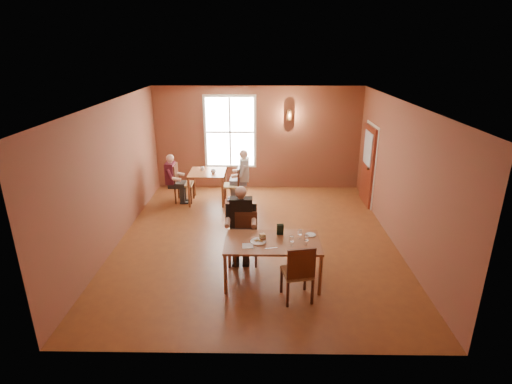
{
  "coord_description": "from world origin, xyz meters",
  "views": [
    {
      "loc": [
        0.12,
        -7.96,
        4.05
      ],
      "look_at": [
        0.0,
        0.2,
        1.05
      ],
      "focal_mm": 28.0,
      "sensor_mm": 36.0,
      "label": 1
    }
  ],
  "objects_px": {
    "main_table": "(272,261)",
    "chair_empty": "(297,271)",
    "chair_diner_maroon": "(184,183)",
    "diner_maroon": "(183,179)",
    "diner_main": "(246,230)",
    "second_table": "(208,187)",
    "chair_diner_main": "(246,239)",
    "chair_diner_white": "(232,185)",
    "diner_white": "(233,177)"
  },
  "relations": [
    {
      "from": "second_table",
      "to": "chair_diner_maroon",
      "type": "height_order",
      "value": "chair_diner_maroon"
    },
    {
      "from": "main_table",
      "to": "chair_diner_main",
      "type": "xyz_separation_m",
      "value": [
        -0.5,
        0.65,
        0.1
      ]
    },
    {
      "from": "chair_diner_maroon",
      "to": "second_table",
      "type": "bearing_deg",
      "value": 90.0
    },
    {
      "from": "diner_main",
      "to": "chair_empty",
      "type": "xyz_separation_m",
      "value": [
        0.9,
        -1.16,
        -0.2
      ]
    },
    {
      "from": "chair_diner_white",
      "to": "diner_white",
      "type": "relative_size",
      "value": 0.7
    },
    {
      "from": "chair_diner_maroon",
      "to": "diner_maroon",
      "type": "xyz_separation_m",
      "value": [
        -0.03,
        0.0,
        0.13
      ]
    },
    {
      "from": "chair_diner_maroon",
      "to": "diner_maroon",
      "type": "height_order",
      "value": "diner_maroon"
    },
    {
      "from": "chair_empty",
      "to": "second_table",
      "type": "relative_size",
      "value": 1.09
    },
    {
      "from": "main_table",
      "to": "chair_empty",
      "type": "distance_m",
      "value": 0.69
    },
    {
      "from": "chair_diner_main",
      "to": "chair_empty",
      "type": "bearing_deg",
      "value": 127.05
    },
    {
      "from": "chair_empty",
      "to": "chair_diner_maroon",
      "type": "xyz_separation_m",
      "value": [
        -2.72,
        4.48,
        0.0
      ]
    },
    {
      "from": "chair_diner_white",
      "to": "diner_maroon",
      "type": "relative_size",
      "value": 0.74
    },
    {
      "from": "diner_main",
      "to": "second_table",
      "type": "height_order",
      "value": "diner_main"
    },
    {
      "from": "main_table",
      "to": "diner_maroon",
      "type": "xyz_separation_m",
      "value": [
        -2.34,
        3.94,
        0.26
      ]
    },
    {
      "from": "chair_empty",
      "to": "diner_white",
      "type": "relative_size",
      "value": 0.76
    },
    {
      "from": "diner_main",
      "to": "chair_empty",
      "type": "relative_size",
      "value": 1.38
    },
    {
      "from": "second_table",
      "to": "diner_white",
      "type": "distance_m",
      "value": 0.73
    },
    {
      "from": "chair_diner_main",
      "to": "chair_diner_maroon",
      "type": "distance_m",
      "value": 3.75
    },
    {
      "from": "diner_main",
      "to": "chair_diner_maroon",
      "type": "bearing_deg",
      "value": -61.32
    },
    {
      "from": "chair_diner_white",
      "to": "diner_maroon",
      "type": "bearing_deg",
      "value": 90.0
    },
    {
      "from": "chair_diner_main",
      "to": "chair_diner_maroon",
      "type": "height_order",
      "value": "chair_diner_maroon"
    },
    {
      "from": "chair_diner_white",
      "to": "chair_empty",
      "type": "bearing_deg",
      "value": -162.46
    },
    {
      "from": "main_table",
      "to": "chair_diner_maroon",
      "type": "relative_size",
      "value": 1.6
    },
    {
      "from": "main_table",
      "to": "second_table",
      "type": "height_order",
      "value": "second_table"
    },
    {
      "from": "chair_empty",
      "to": "diner_main",
      "type": "bearing_deg",
      "value": 116.64
    },
    {
      "from": "chair_empty",
      "to": "chair_diner_maroon",
      "type": "bearing_deg",
      "value": 110.1
    },
    {
      "from": "chair_diner_main",
      "to": "diner_maroon",
      "type": "distance_m",
      "value": 3.77
    },
    {
      "from": "diner_white",
      "to": "chair_empty",
      "type": "bearing_deg",
      "value": -162.81
    },
    {
      "from": "diner_maroon",
      "to": "chair_empty",
      "type": "bearing_deg",
      "value": 31.5
    },
    {
      "from": "chair_diner_main",
      "to": "chair_empty",
      "type": "relative_size",
      "value": 0.95
    },
    {
      "from": "diner_main",
      "to": "chair_diner_white",
      "type": "bearing_deg",
      "value": -81.19
    },
    {
      "from": "main_table",
      "to": "diner_white",
      "type": "relative_size",
      "value": 1.22
    },
    {
      "from": "chair_diner_main",
      "to": "second_table",
      "type": "xyz_separation_m",
      "value": [
        -1.16,
        3.29,
        -0.07
      ]
    },
    {
      "from": "diner_main",
      "to": "diner_white",
      "type": "relative_size",
      "value": 1.04
    },
    {
      "from": "chair_diner_main",
      "to": "diner_main",
      "type": "xyz_separation_m",
      "value": [
        0.0,
        -0.03,
        0.22
      ]
    },
    {
      "from": "main_table",
      "to": "diner_main",
      "type": "relative_size",
      "value": 1.17
    },
    {
      "from": "diner_main",
      "to": "diner_white",
      "type": "xyz_separation_m",
      "value": [
        -0.48,
        3.32,
        -0.03
      ]
    },
    {
      "from": "diner_main",
      "to": "diner_maroon",
      "type": "height_order",
      "value": "diner_main"
    },
    {
      "from": "diner_main",
      "to": "diner_maroon",
      "type": "distance_m",
      "value": 3.8
    },
    {
      "from": "diner_main",
      "to": "second_table",
      "type": "distance_m",
      "value": 3.53
    },
    {
      "from": "chair_empty",
      "to": "chair_diner_white",
      "type": "xyz_separation_m",
      "value": [
        -1.42,
        4.48,
        -0.04
      ]
    },
    {
      "from": "chair_diner_maroon",
      "to": "diner_maroon",
      "type": "relative_size",
      "value": 0.81
    },
    {
      "from": "chair_diner_white",
      "to": "diner_main",
      "type": "bearing_deg",
      "value": -171.19
    },
    {
      "from": "diner_maroon",
      "to": "chair_diner_white",
      "type": "bearing_deg",
      "value": 90.0
    },
    {
      "from": "chair_empty",
      "to": "chair_diner_main",
      "type": "bearing_deg",
      "value": 115.93
    },
    {
      "from": "main_table",
      "to": "chair_diner_white",
      "type": "distance_m",
      "value": 4.07
    },
    {
      "from": "chair_diner_maroon",
      "to": "diner_maroon",
      "type": "bearing_deg",
      "value": -90.0
    },
    {
      "from": "second_table",
      "to": "chair_diner_maroon",
      "type": "relative_size",
      "value": 0.91
    },
    {
      "from": "main_table",
      "to": "chair_diner_maroon",
      "type": "bearing_deg",
      "value": 120.45
    },
    {
      "from": "diner_main",
      "to": "chair_diner_white",
      "type": "height_order",
      "value": "diner_main"
    }
  ]
}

